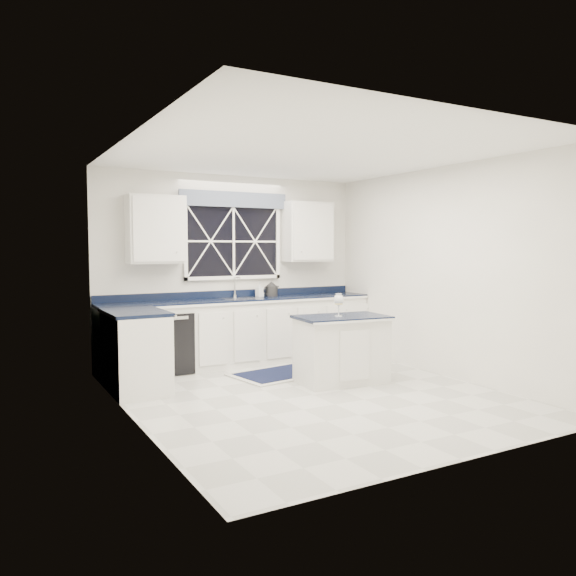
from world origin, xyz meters
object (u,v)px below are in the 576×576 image
faucet (235,286)px  wine_glass (339,301)px  dishwasher (166,342)px  soap_bottle (260,290)px  island (342,349)px  kettle (271,289)px

faucet → wine_glass: faucet is taller
dishwasher → soap_bottle: bearing=5.0°
island → wine_glass: bearing=-151.3°
island → dishwasher: bearing=142.9°
wine_glass → kettle: bearing=90.4°
wine_glass → island: bearing=23.0°
dishwasher → island: size_ratio=0.70×
island → wine_glass: 0.61m
faucet → kettle: size_ratio=0.99×
dishwasher → soap_bottle: size_ratio=3.97×
dishwasher → wine_glass: 2.40m
faucet → wine_glass: (0.56, -1.82, -0.08)m
kettle → soap_bottle: size_ratio=1.48×
dishwasher → wine_glass: wine_glass is taller
kettle → soap_bottle: kettle is taller
faucet → soap_bottle: 0.37m
wine_glass → soap_bottle: bearing=96.6°
kettle → wine_glass: size_ratio=1.10×
faucet → island: bearing=-70.7°
island → wine_glass: wine_glass is taller
faucet → wine_glass: bearing=-72.9°
island → soap_bottle: bearing=104.6°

